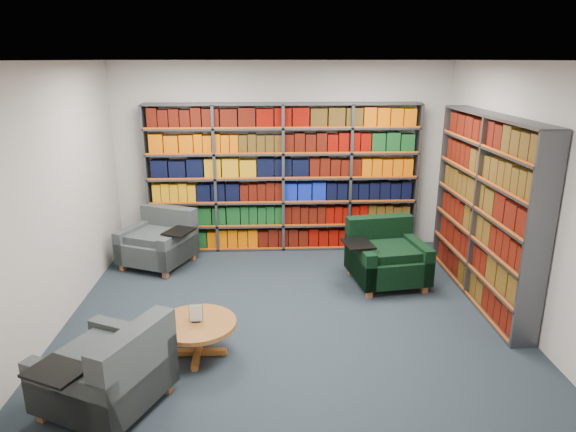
{
  "coord_description": "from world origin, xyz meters",
  "views": [
    {
      "loc": [
        -0.25,
        -5.14,
        2.81
      ],
      "look_at": [
        0.0,
        0.6,
        1.05
      ],
      "focal_mm": 32.0,
      "sensor_mm": 36.0,
      "label": 1
    }
  ],
  "objects_px": {
    "chair_green_right": "(385,257)",
    "chair_teal_left": "(161,242)",
    "chair_teal_front": "(112,375)",
    "coffee_table": "(197,329)"
  },
  "relations": [
    {
      "from": "chair_green_right",
      "to": "chair_teal_left",
      "type": "bearing_deg",
      "value": 166.26
    },
    {
      "from": "chair_green_right",
      "to": "chair_teal_front",
      "type": "height_order",
      "value": "chair_green_right"
    },
    {
      "from": "chair_green_right",
      "to": "chair_teal_front",
      "type": "bearing_deg",
      "value": -138.62
    },
    {
      "from": "chair_green_right",
      "to": "coffee_table",
      "type": "relative_size",
      "value": 1.44
    },
    {
      "from": "chair_teal_front",
      "to": "coffee_table",
      "type": "relative_size",
      "value": 1.5
    },
    {
      "from": "chair_teal_left",
      "to": "chair_teal_front",
      "type": "relative_size",
      "value": 0.98
    },
    {
      "from": "chair_teal_front",
      "to": "chair_teal_left",
      "type": "bearing_deg",
      "value": 93.96
    },
    {
      "from": "chair_teal_front",
      "to": "coffee_table",
      "type": "xyz_separation_m",
      "value": [
        0.59,
        0.78,
        -0.03
      ]
    },
    {
      "from": "chair_teal_left",
      "to": "chair_teal_front",
      "type": "bearing_deg",
      "value": -86.04
    },
    {
      "from": "chair_teal_left",
      "to": "coffee_table",
      "type": "relative_size",
      "value": 1.47
    }
  ]
}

